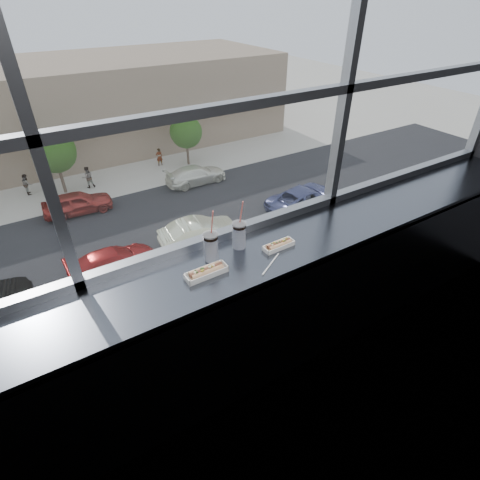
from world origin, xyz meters
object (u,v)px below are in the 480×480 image
hotdog_tray_left (206,272)px  car_far_b (77,199)px  tree_right (186,132)px  soda_cup_right (239,234)px  pedestrian_d (159,155)px  hotdog_tray_right (279,245)px  pedestrian_b (26,182)px  loose_straw (271,264)px  car_near_c (112,258)px  car_near_e (305,195)px  pedestrian_c (87,175)px  car_near_d (199,228)px  tree_center (54,152)px  car_far_c (196,172)px  soda_cup_left (211,245)px  wrapper (192,276)px

hotdog_tray_left → car_far_b: 26.74m
hotdog_tray_left → tree_right: (12.18, 28.31, -9.12)m
soda_cup_right → pedestrian_d: size_ratio=0.19×
hotdog_tray_right → pedestrian_b: hotdog_tray_right is taller
loose_straw → tree_right: bearing=37.2°
car_far_b → car_near_c: bearing=-174.4°
soda_cup_right → loose_straw: (0.07, -0.28, -0.10)m
hotdog_tray_left → car_near_e: bearing=45.1°
pedestrian_c → tree_right: bearing=-179.0°
loose_straw → pedestrian_d: bearing=41.9°
car_near_d → pedestrian_b: (-8.30, 13.20, -0.14)m
tree_center → pedestrian_d: bearing=7.4°
pedestrian_d → pedestrian_c: bearing=10.8°
car_far_b → car_near_e: 16.20m
car_far_c → soda_cup_left: bearing=155.5°
hotdog_tray_left → hotdog_tray_right: 0.56m
car_far_c → car_near_e: car_near_e is taller
car_far_c → car_near_c: car_far_c is taller
car_near_e → tree_right: (-3.62, 12.00, 1.84)m
loose_straw → hotdog_tray_right: bearing=8.5°
car_far_c → tree_center: tree_center is taller
car_far_b → pedestrian_b: car_far_b is taller
car_far_c → car_near_d: car_near_d is taller
soda_cup_left → wrapper: 0.24m
pedestrian_c → pedestrian_d: bearing=-169.2°
car_far_c → pedestrian_c: bearing=63.3°
hotdog_tray_left → tree_right: size_ratio=0.06×
hotdog_tray_left → pedestrian_c: bearing=82.4°
soda_cup_left → loose_straw: (0.30, -0.25, -0.10)m
car_near_c → car_near_e: car_near_e is taller
wrapper → soda_cup_right: bearing=16.7°
car_far_c → pedestrian_c: size_ratio=2.77×
pedestrian_c → tree_right: (8.86, 0.16, 1.91)m
hotdog_tray_right → car_far_b: size_ratio=0.04×
hotdog_tray_right → wrapper: 0.64m
soda_cup_right → wrapper: 0.45m
soda_cup_left → pedestrian_d: 32.82m
car_near_e → pedestrian_d: bearing=17.6°
car_far_c → pedestrian_c: pedestrian_c is taller
loose_straw → car_near_c: (1.53, 16.43, -11.09)m
car_far_c → car_near_c: 12.12m
car_near_d → tree_right: (4.84, 12.00, 1.85)m
wrapper → pedestrian_c: 30.40m
soda_cup_right → car_far_c: bearing=66.1°
loose_straw → pedestrian_b: 31.66m
soda_cup_right → wrapper: (-0.42, -0.13, -0.09)m
car_near_c → tree_center: bearing=0.5°
car_far_b → car_near_e: bearing=-115.5°
car_near_c → car_far_c: bearing=-50.4°
loose_straw → car_far_b: size_ratio=0.04×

